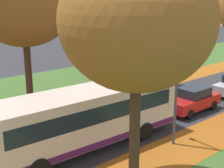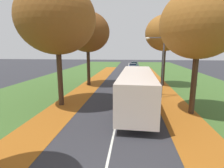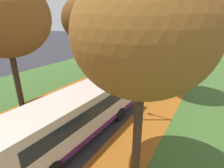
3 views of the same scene
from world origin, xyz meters
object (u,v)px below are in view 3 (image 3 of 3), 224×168
Objects in this scene: streetlamp_right at (139,71)px; car_blue_fourth_in_line at (175,54)px; car_grey_third_in_line at (166,61)px; car_green_trailing at (183,49)px; tree_right_mid at (184,22)px; tree_left_near at (4,17)px; tree_right_near at (143,35)px; car_silver_following at (155,71)px; bus at (80,111)px; car_red_lead at (138,84)px; tree_left_mid at (88,20)px.

streetlamp_right is 23.67m from car_blue_fourth_in_line.
streetlamp_right is 17.15m from car_grey_third_in_line.
car_grey_third_in_line is at bearing -90.88° from car_green_trailing.
car_blue_fourth_in_line is 6.40m from car_green_trailing.
streetlamp_right is (-1.44, -6.13, -3.08)m from tree_right_mid.
tree_left_near reaches higher than tree_right_mid.
tree_right_near is 22.25m from car_grey_third_in_line.
car_green_trailing is (-3.53, 23.63, -6.01)m from tree_right_mid.
tree_left_near is at bearing -116.02° from car_silver_following.
streetlamp_right reaches higher than bus.
streetlamp_right reaches higher than car_silver_following.
car_grey_third_in_line is (-2.29, 16.74, -2.92)m from streetlamp_right.
bus is 2.46× the size of car_silver_following.
streetlamp_right is at bearing -79.02° from car_silver_following.
car_red_lead is 24.92m from car_green_trailing.
car_silver_following and car_grey_third_in_line have the same top height.
tree_right_mid is 12.76m from car_grey_third_in_line.
tree_right_mid is 8.15m from car_silver_following.
tree_left_near is 12.47m from car_red_lead.
tree_right_mid reaches higher than car_red_lead.
tree_right_near is 5.49m from streetlamp_right.
car_green_trailing is (-0.07, 19.35, 0.00)m from car_silver_following.
tree_left_mid is 14.28m from tree_right_near.
streetlamp_right reaches higher than car_grey_third_in_line.
streetlamp_right is (8.79, 3.48, -3.43)m from tree_left_near.
tree_right_mid is 2.16× the size of car_blue_fourth_in_line.
bus is (-2.28, -3.60, -2.04)m from streetlamp_right.
tree_left_mid is 25.90m from car_green_trailing.
tree_left_near reaches higher than car_green_trailing.
car_silver_following is 1.00× the size of car_blue_fourth_in_line.
bus is at bearing -110.95° from tree_right_mid.
car_grey_third_in_line and car_blue_fourth_in_line have the same top height.
streetlamp_right is 5.99m from car_red_lead.
tree_left_near is 8.51m from bus.
tree_left_mid is at bearing 124.66° from bus.
bus is 2.47× the size of car_blue_fourth_in_line.
tree_left_near is 1.67× the size of streetlamp_right.
bus reaches higher than car_grey_third_in_line.
tree_right_mid is 11.60m from bus.
tree_left_mid is 12.18m from bus.
tree_left_mid is 19.92m from car_blue_fourth_in_line.
tree_right_near is 2.11× the size of car_silver_following.
tree_right_mid reaches higher than streetlamp_right.
tree_left_mid reaches higher than streetlamp_right.
car_grey_third_in_line is at bearing -88.81° from car_blue_fourth_in_line.
tree_left_mid reaches higher than car_green_trailing.
streetlamp_right is at bearing 113.23° from tree_right_near.
tree_right_mid reaches higher than car_silver_following.
car_grey_third_in_line is (-3.73, 10.62, -6.01)m from tree_right_mid.
streetlamp_right is at bearing 21.56° from tree_left_near.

